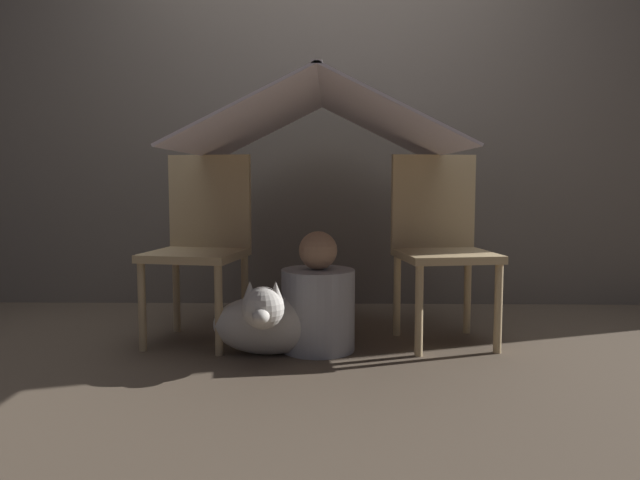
# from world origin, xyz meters

# --- Properties ---
(ground_plane) EXTENTS (8.80, 8.80, 0.00)m
(ground_plane) POSITION_xyz_m (0.00, 0.00, 0.00)
(ground_plane) COLOR brown
(wall_back) EXTENTS (7.00, 0.05, 2.50)m
(wall_back) POSITION_xyz_m (0.00, 1.09, 1.25)
(wall_back) COLOR #6B6056
(wall_back) RESTS_ON ground_plane
(chair_left) EXTENTS (0.49, 0.49, 0.90)m
(chair_left) POSITION_xyz_m (-0.58, 0.19, 0.49)
(chair_left) COLOR #D1B27F
(chair_left) RESTS_ON ground_plane
(chair_right) EXTENTS (0.48, 0.48, 0.90)m
(chair_right) POSITION_xyz_m (0.58, 0.20, 0.49)
(chair_right) COLOR #D1B27F
(chair_right) RESTS_ON ground_plane
(sheet_canopy) EXTENTS (1.18, 1.35, 0.30)m
(sheet_canopy) POSITION_xyz_m (0.00, 0.12, 1.05)
(sheet_canopy) COLOR silver
(person_front) EXTENTS (0.33, 0.33, 0.54)m
(person_front) POSITION_xyz_m (-0.01, 0.00, 0.22)
(person_front) COLOR #B2B2B7
(person_front) RESTS_ON ground_plane
(dog) EXTENTS (0.49, 0.41, 0.36)m
(dog) POSITION_xyz_m (-0.23, -0.11, 0.16)
(dog) COLOR silver
(dog) RESTS_ON ground_plane
(floor_cushion) EXTENTS (0.37, 0.29, 0.10)m
(floor_cushion) POSITION_xyz_m (-0.04, 0.16, 0.05)
(floor_cushion) COLOR #4C7FB2
(floor_cushion) RESTS_ON ground_plane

